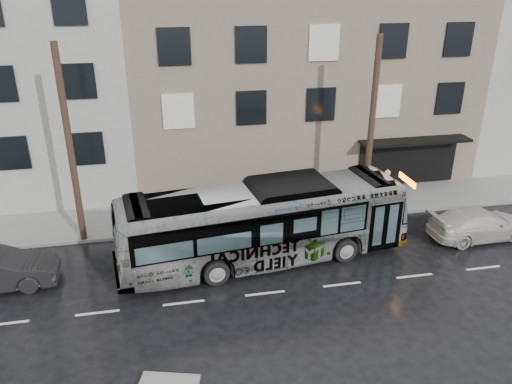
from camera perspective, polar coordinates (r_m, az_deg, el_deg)
ground at (r=22.18m, az=-0.33°, el=-7.88°), size 120.00×120.00×0.00m
sidewalk at (r=26.40m, az=-2.35°, el=-2.30°), size 90.00×3.60×0.15m
building_taupe at (r=33.02m, az=4.11°, el=12.86°), size 20.00×12.00×11.00m
utility_pole_front at (r=25.07m, az=13.02°, el=6.91°), size 0.30×0.30×9.00m
utility_pole_rear at (r=23.30m, az=-20.48°, el=4.75°), size 0.30×0.30×9.00m
sign_post at (r=26.62m, az=14.55°, el=0.16°), size 0.06×0.06×2.40m
bus at (r=21.49m, az=0.84°, el=-3.59°), size 12.95×4.51×3.53m
white_sedan at (r=26.01m, az=24.19°, el=-3.33°), size 5.04×2.21×1.44m
slush_pile at (r=16.52m, az=-9.91°, el=-20.84°), size 1.95×1.26×0.18m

